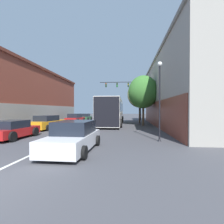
# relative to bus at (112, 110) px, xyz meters

# --- Properties ---
(lane_center_line) EXTENTS (0.14, 44.88, 0.01)m
(lane_center_line) POSITION_rel_bus_xyz_m (-2.00, -2.81, -1.87)
(lane_center_line) COLOR silver
(lane_center_line) RESTS_ON ground_plane
(building_left_brick) EXTENTS (9.36, 22.00, 7.28)m
(building_left_brick) POSITION_rel_bus_xyz_m (-12.96, -0.49, 1.88)
(building_left_brick) COLOR brown
(building_left_brick) RESTS_ON ground_plane
(building_right_storefront) EXTENTS (6.80, 23.97, 8.36)m
(building_right_storefront) POSITION_rel_bus_xyz_m (8.73, -1.55, 2.41)
(building_right_storefront) COLOR #9E998E
(building_right_storefront) RESTS_ON ground_plane
(bus) EXTENTS (3.09, 12.60, 3.34)m
(bus) POSITION_rel_bus_xyz_m (0.00, 0.00, 0.00)
(bus) COLOR silver
(bus) RESTS_ON ground_plane
(hatchback_foreground) EXTENTS (2.09, 4.45, 1.44)m
(hatchback_foreground) POSITION_rel_bus_xyz_m (-0.39, -14.82, -1.21)
(hatchback_foreground) COLOR silver
(hatchback_foreground) RESTS_ON ground_plane
(parked_car_left_near) EXTENTS (2.31, 4.21, 1.36)m
(parked_car_left_near) POSITION_rel_bus_xyz_m (-6.11, 3.52, -1.23)
(parked_car_left_near) COLOR red
(parked_car_left_near) RESTS_ON ground_plane
(parked_car_left_mid) EXTENTS (2.24, 4.79, 1.40)m
(parked_car_left_mid) POSITION_rel_bus_xyz_m (-5.97, -6.02, -1.21)
(parked_car_left_mid) COLOR orange
(parked_car_left_mid) RESTS_ON ground_plane
(parked_car_left_far) EXTENTS (2.22, 4.05, 1.26)m
(parked_car_left_far) POSITION_rel_bus_xyz_m (-5.76, -11.80, -1.27)
(parked_car_left_far) COLOR red
(parked_car_left_far) RESTS_ON ground_plane
(parked_car_left_distant) EXTENTS (2.25, 4.03, 1.25)m
(parked_car_left_distant) POSITION_rel_bus_xyz_m (-5.97, 8.72, -1.28)
(parked_car_left_distant) COLOR #285633
(parked_car_left_distant) RESTS_ON ground_plane
(traffic_signal_gantry) EXTENTS (7.70, 0.36, 7.44)m
(traffic_signal_gantry) POSITION_rel_bus_xyz_m (2.02, 9.62, 3.60)
(traffic_signal_gantry) COLOR black
(traffic_signal_gantry) RESTS_ON ground_plane
(street_lamp) EXTENTS (0.29, 0.29, 5.01)m
(street_lamp) POSITION_rel_bus_xyz_m (4.20, -11.85, 0.85)
(street_lamp) COLOR black
(street_lamp) RESTS_ON ground_plane
(street_tree_near) EXTENTS (3.73, 3.36, 6.26)m
(street_tree_near) POSITION_rel_bus_xyz_m (4.06, -0.93, 2.33)
(street_tree_near) COLOR brown
(street_tree_near) RESTS_ON ground_plane
(street_tree_far) EXTENTS (3.59, 3.23, 6.25)m
(street_tree_far) POSITION_rel_bus_xyz_m (3.84, 3.32, 2.39)
(street_tree_far) COLOR brown
(street_tree_far) RESTS_ON ground_plane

